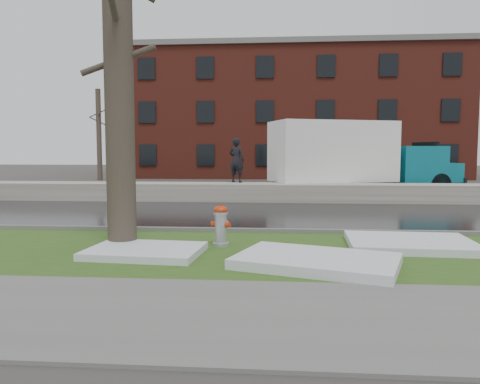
# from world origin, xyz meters

# --- Properties ---
(ground) EXTENTS (120.00, 120.00, 0.00)m
(ground) POSITION_xyz_m (0.00, 0.00, 0.00)
(ground) COLOR #47423D
(ground) RESTS_ON ground
(verge) EXTENTS (60.00, 4.50, 0.04)m
(verge) POSITION_xyz_m (0.00, -1.25, 0.02)
(verge) COLOR #264617
(verge) RESTS_ON ground
(sidewalk) EXTENTS (60.00, 3.00, 0.05)m
(sidewalk) POSITION_xyz_m (0.00, -5.00, 0.03)
(sidewalk) COLOR slate
(sidewalk) RESTS_ON ground
(road) EXTENTS (60.00, 7.00, 0.03)m
(road) POSITION_xyz_m (0.00, 4.50, 0.01)
(road) COLOR black
(road) RESTS_ON ground
(parking_lot) EXTENTS (60.00, 9.00, 0.03)m
(parking_lot) POSITION_xyz_m (0.00, 13.00, 0.01)
(parking_lot) COLOR slate
(parking_lot) RESTS_ON ground
(curb) EXTENTS (60.00, 0.15, 0.14)m
(curb) POSITION_xyz_m (0.00, 1.00, 0.07)
(curb) COLOR slate
(curb) RESTS_ON ground
(snowbank) EXTENTS (60.00, 1.60, 0.75)m
(snowbank) POSITION_xyz_m (0.00, 8.70, 0.38)
(snowbank) COLOR #B6B2A6
(snowbank) RESTS_ON ground
(brick_building) EXTENTS (26.00, 12.00, 10.00)m
(brick_building) POSITION_xyz_m (2.00, 30.00, 5.00)
(brick_building) COLOR maroon
(brick_building) RESTS_ON ground
(bg_tree_left) EXTENTS (1.40, 1.62, 6.50)m
(bg_tree_left) POSITION_xyz_m (-12.00, 22.00, 3.33)
(bg_tree_left) COLOR brown
(bg_tree_left) RESTS_ON ground
(bg_tree_center) EXTENTS (1.40, 1.62, 6.50)m
(bg_tree_center) POSITION_xyz_m (-6.00, 26.00, 3.33)
(bg_tree_center) COLOR brown
(bg_tree_center) RESTS_ON ground
(fire_hydrant) EXTENTS (0.45, 0.43, 0.92)m
(fire_hydrant) POSITION_xyz_m (-0.47, -0.74, 0.53)
(fire_hydrant) COLOR #A3A6AB
(fire_hydrant) RESTS_ON verge
(tree) EXTENTS (1.60, 1.90, 7.71)m
(tree) POSITION_xyz_m (-2.61, -0.94, 3.92)
(tree) COLOR brown
(tree) RESTS_ON verge
(box_truck) EXTENTS (10.24, 5.05, 3.42)m
(box_truck) POSITION_xyz_m (4.23, 10.96, 1.81)
(box_truck) COLOR black
(box_truck) RESTS_ON ground
(worker) EXTENTS (0.82, 0.68, 1.92)m
(worker) POSITION_xyz_m (-1.01, 9.30, 1.71)
(worker) COLOR black
(worker) RESTS_ON snowbank
(snow_patch_near) EXTENTS (2.70, 2.13, 0.16)m
(snow_patch_near) POSITION_xyz_m (3.59, -0.54, 0.12)
(snow_patch_near) COLOR silver
(snow_patch_near) RESTS_ON verge
(snow_patch_far) EXTENTS (2.32, 1.78, 0.14)m
(snow_patch_far) POSITION_xyz_m (-1.88, -1.73, 0.11)
(snow_patch_far) COLOR silver
(snow_patch_far) RESTS_ON verge
(snow_patch_side) EXTENTS (3.23, 2.60, 0.18)m
(snow_patch_side) POSITION_xyz_m (1.45, -2.40, 0.13)
(snow_patch_side) COLOR silver
(snow_patch_side) RESTS_ON verge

